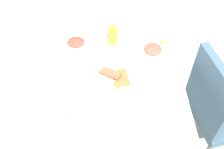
% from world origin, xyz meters
% --- Properties ---
extents(ground_plane, '(6.00, 6.00, 0.00)m').
position_xyz_m(ground_plane, '(0.00, 0.00, 0.00)').
color(ground_plane, '#B1ADA1').
extents(dining_table, '(1.05, 0.81, 0.75)m').
position_xyz_m(dining_table, '(0.00, 0.00, 0.66)').
color(dining_table, white).
rests_on(dining_table, ground_plane).
extents(dining_chair, '(0.50, 0.50, 0.94)m').
position_xyz_m(dining_chair, '(0.11, 0.66, 0.54)').
color(dining_chair, '#426171').
rests_on(dining_chair, ground_plane).
extents(pide_platter, '(0.29, 0.30, 0.04)m').
position_xyz_m(pide_platter, '(0.05, -0.04, 0.76)').
color(pide_platter, white).
rests_on(pide_platter, dining_table).
extents(salad_plate_greens, '(0.21, 0.21, 0.04)m').
position_xyz_m(salad_plate_greens, '(-0.20, 0.26, 0.77)').
color(salad_plate_greens, white).
rests_on(salad_plate_greens, dining_table).
extents(salad_plate_rice, '(0.19, 0.19, 0.04)m').
position_xyz_m(salad_plate_rice, '(-0.28, -0.25, 0.76)').
color(salad_plate_rice, white).
rests_on(salad_plate_rice, dining_table).
extents(soda_can, '(0.09, 0.09, 0.12)m').
position_xyz_m(soda_can, '(-0.29, 0.00, 0.81)').
color(soda_can, orange).
rests_on(soda_can, dining_table).
extents(drinking_glass, '(0.07, 0.07, 0.10)m').
position_xyz_m(drinking_glass, '(0.37, -0.28, 0.80)').
color(drinking_glass, silver).
rests_on(drinking_glass, dining_table).
extents(paper_napkin, '(0.19, 0.19, 0.00)m').
position_xyz_m(paper_napkin, '(0.43, 0.15, 0.75)').
color(paper_napkin, white).
rests_on(paper_napkin, dining_table).
extents(fork, '(0.18, 0.06, 0.00)m').
position_xyz_m(fork, '(0.43, 0.13, 0.76)').
color(fork, silver).
rests_on(fork, paper_napkin).
extents(spoon, '(0.20, 0.05, 0.00)m').
position_xyz_m(spoon, '(0.43, 0.16, 0.76)').
color(spoon, silver).
rests_on(spoon, paper_napkin).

